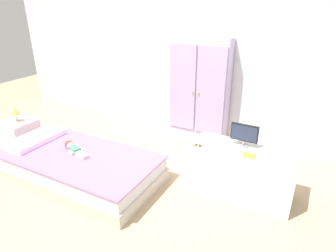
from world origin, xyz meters
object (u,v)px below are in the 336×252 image
object	(u,v)px
tv_monitor	(244,134)
rocking_horse_toy	(198,142)
doll	(73,148)
tv_stand	(241,172)
book_orange	(249,156)
wardrobe	(199,90)
bed	(80,166)
nightstand	(20,135)
table_lamp	(15,112)

from	to	relation	value
tv_monitor	rocking_horse_toy	size ratio (longest dim) A/B	2.48
tv_monitor	doll	bearing A→B (deg)	-160.55
doll	tv_monitor	distance (m)	1.84
doll	tv_stand	distance (m)	1.82
doll	book_orange	distance (m)	1.88
rocking_horse_toy	book_orange	xyz separation A→B (m)	(0.50, 0.04, -0.04)
wardrobe	tv_monitor	xyz separation A→B (m)	(0.86, -0.91, -0.08)
doll	book_orange	world-z (taller)	book_orange
bed	book_orange	size ratio (longest dim) A/B	15.35
tv_stand	nightstand	bearing A→B (deg)	-171.18
nightstand	tv_stand	xyz separation A→B (m)	(2.79, 0.43, 0.05)
bed	rocking_horse_toy	size ratio (longest dim) A/B	16.18
bed	table_lamp	distance (m)	1.23
doll	tv_stand	world-z (taller)	tv_stand
nightstand	table_lamp	distance (m)	0.33
nightstand	wardrobe	bearing A→B (deg)	36.79
tv_stand	rocking_horse_toy	distance (m)	0.54
nightstand	tv_monitor	world-z (taller)	tv_monitor
doll	tv_stand	xyz separation A→B (m)	(1.74, 0.53, -0.08)
doll	bed	bearing A→B (deg)	-19.11
doll	rocking_horse_toy	bearing A→B (deg)	16.63
rocking_horse_toy	bed	bearing A→B (deg)	-160.19
table_lamp	doll	bearing A→B (deg)	-5.44
bed	book_orange	xyz separation A→B (m)	(1.70, 0.48, 0.36)
doll	book_orange	xyz separation A→B (m)	(1.82, 0.44, 0.17)
table_lamp	rocking_horse_toy	distance (m)	2.38
doll	table_lamp	xyz separation A→B (m)	(-1.05, 0.10, 0.20)
wardrobe	tv_stand	size ratio (longest dim) A/B	1.38
doll	rocking_horse_toy	distance (m)	1.39
doll	tv_monitor	size ratio (longest dim) A/B	1.45
table_lamp	tv_monitor	xyz separation A→B (m)	(2.76, 0.51, 0.10)
tv_stand	tv_monitor	bearing A→B (deg)	112.02
tv_monitor	table_lamp	bearing A→B (deg)	-169.62
wardrobe	book_orange	distance (m)	1.47
table_lamp	bed	bearing A→B (deg)	-6.84
rocking_horse_toy	book_orange	size ratio (longest dim) A/B	0.95
wardrobe	doll	bearing A→B (deg)	-119.27
doll	tv_monitor	xyz separation A→B (m)	(1.71, 0.60, 0.30)
doll	table_lamp	distance (m)	1.07
bed	tv_monitor	xyz separation A→B (m)	(1.60, 0.64, 0.49)
wardrobe	table_lamp	bearing A→B (deg)	-143.21
tv_monitor	wardrobe	bearing A→B (deg)	133.29
wardrobe	rocking_horse_toy	world-z (taller)	wardrobe
wardrobe	tv_stand	xyz separation A→B (m)	(0.89, -0.99, -0.46)
nightstand	tv_monitor	distance (m)	2.84
table_lamp	book_orange	world-z (taller)	table_lamp
book_orange	table_lamp	bearing A→B (deg)	-173.29
nightstand	book_orange	distance (m)	2.90
doll	nightstand	bearing A→B (deg)	174.56
tv_stand	rocking_horse_toy	xyz separation A→B (m)	(-0.43, -0.14, 0.30)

